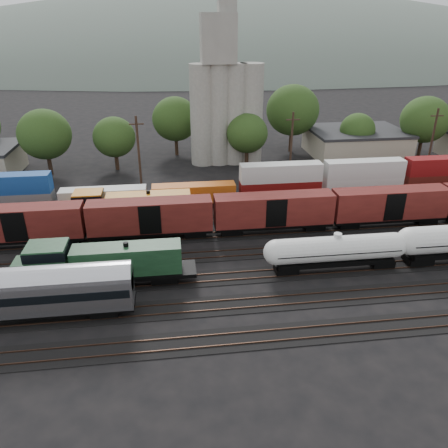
{
  "coord_description": "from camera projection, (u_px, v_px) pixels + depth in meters",
  "views": [
    {
      "loc": [
        -7.42,
        -44.28,
        24.9
      ],
      "look_at": [
        -1.41,
        2.0,
        3.0
      ],
      "focal_mm": 35.0,
      "sensor_mm": 36.0,
      "label": 1
    }
  ],
  "objects": [
    {
      "name": "ground",
      "position": [
        238.0,
        254.0,
        51.2
      ],
      "size": [
        600.0,
        600.0,
        0.0
      ],
      "primitive_type": "plane",
      "color": "black"
    },
    {
      "name": "tracks",
      "position": [
        238.0,
        253.0,
        51.18
      ],
      "size": [
        180.0,
        33.2,
        0.2
      ],
      "color": "black",
      "rests_on": "ground"
    },
    {
      "name": "green_locomotive",
      "position": [
        96.0,
        263.0,
        43.77
      ],
      "size": [
        18.08,
        3.19,
        4.79
      ],
      "color": "black",
      "rests_on": "ground"
    },
    {
      "name": "tank_car_a",
      "position": [
        336.0,
        250.0,
        46.79
      ],
      "size": [
        15.92,
        2.85,
        4.17
      ],
      "color": "silver",
      "rests_on": "ground"
    },
    {
      "name": "passenger_coach",
      "position": [
        0.0,
        293.0,
        38.2
      ],
      "size": [
        23.04,
        2.84,
        5.23
      ],
      "color": "silver",
      "rests_on": "ground"
    },
    {
      "name": "orange_locomotive",
      "position": [
        125.0,
        206.0,
        57.5
      ],
      "size": [
        18.25,
        3.04,
        4.56
      ],
      "color": "black",
      "rests_on": "ground"
    },
    {
      "name": "boxcar_string",
      "position": [
        150.0,
        217.0,
        53.18
      ],
      "size": [
        138.2,
        2.9,
        4.2
      ],
      "color": "black",
      "rests_on": "ground"
    },
    {
      "name": "container_wall",
      "position": [
        242.0,
        185.0,
        63.77
      ],
      "size": [
        160.0,
        2.6,
        5.8
      ],
      "color": "black",
      "rests_on": "ground"
    },
    {
      "name": "grain_silo",
      "position": [
        226.0,
        103.0,
        79.12
      ],
      "size": [
        13.4,
        5.0,
        29.0
      ],
      "color": "gray",
      "rests_on": "ground"
    },
    {
      "name": "industrial_sheds",
      "position": [
        243.0,
        150.0,
        82.53
      ],
      "size": [
        119.38,
        17.26,
        5.1
      ],
      "color": "#9E937F",
      "rests_on": "ground"
    },
    {
      "name": "tree_band",
      "position": [
        164.0,
        124.0,
        80.56
      ],
      "size": [
        161.16,
        20.52,
        14.14
      ],
      "color": "black",
      "rests_on": "ground"
    },
    {
      "name": "utility_poles",
      "position": [
        217.0,
        151.0,
        68.31
      ],
      "size": [
        122.2,
        0.36,
        12.0
      ],
      "color": "black",
      "rests_on": "ground"
    },
    {
      "name": "distant_hills",
      "position": [
        212.0,
        94.0,
        296.14
      ],
      "size": [
        860.0,
        286.0,
        130.0
      ],
      "color": "#59665B",
      "rests_on": "ground"
    }
  ]
}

